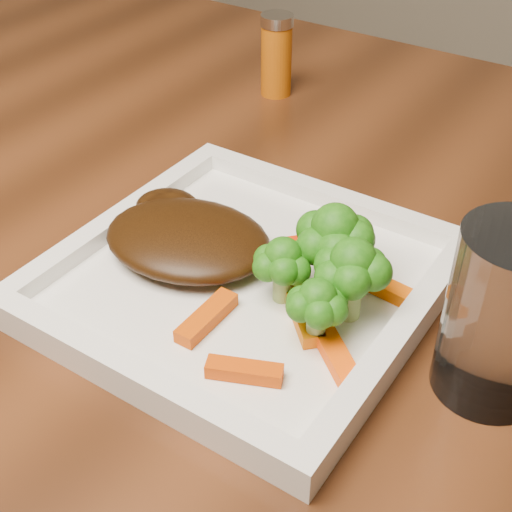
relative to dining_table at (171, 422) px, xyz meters
The scene contains 15 objects.
dining_table is the anchor object (origin of this frame).
plate 0.43m from the dining_table, 27.14° to the right, with size 0.27×0.27×0.01m, color white.
steak 0.43m from the dining_table, 35.99° to the right, with size 0.13×0.10×0.03m, color #331B07.
broccoli_0 0.49m from the dining_table, 15.10° to the right, with size 0.06×0.06×0.07m, color #197713, non-canonical shape.
broccoli_1 0.51m from the dining_table, 18.21° to the right, with size 0.06×0.06×0.06m, color #256A11, non-canonical shape.
broccoli_2 0.51m from the dining_table, 25.34° to the right, with size 0.05×0.05×0.06m, color #197513, non-canonical shape.
broccoli_3 0.48m from the dining_table, 24.24° to the right, with size 0.05×0.05×0.06m, color #346510, non-canonical shape.
carrot_0 0.49m from the dining_table, 36.55° to the right, with size 0.05×0.01×0.01m, color #C93F03.
carrot_1 0.51m from the dining_table, 25.54° to the right, with size 0.05×0.01×0.01m, color #FF5004.
carrot_2 0.46m from the dining_table, 38.42° to the right, with size 0.06×0.02×0.01m, color #C94303.
carrot_3 0.49m from the dining_table, 10.55° to the right, with size 0.05×0.01×0.01m, color #F35D03.
carrot_4 0.45m from the dining_table, ahead, with size 0.06×0.02×0.01m, color red.
carrot_5 0.48m from the dining_table, 24.27° to the right, with size 0.06×0.02×0.01m, color #D46303.
spice_shaker 0.47m from the dining_table, 86.41° to the left, with size 0.03×0.03×0.09m, color #B7560A.
drinking_glass 0.58m from the dining_table, 13.15° to the right, with size 0.07×0.07×0.12m, color silver.
Camera 1 is at (0.27, -0.50, 1.10)m, focal length 50.00 mm.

